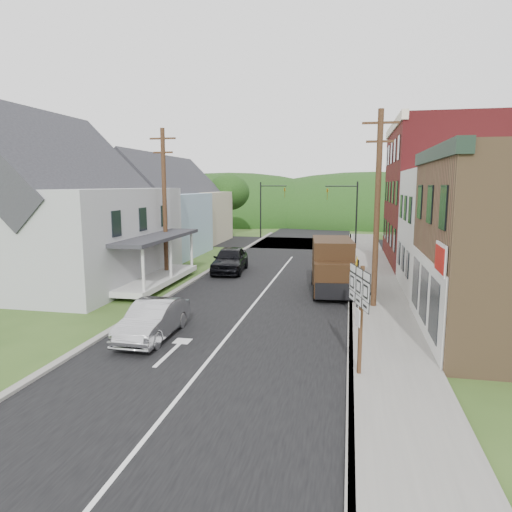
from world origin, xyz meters
The scene contains 24 objects.
ground centered at (0.00, 0.00, 0.00)m, with size 120.00×120.00×0.00m, color #2D4719.
road centered at (0.00, 10.00, 0.00)m, with size 9.00×90.00×0.02m, color black.
cross_road centered at (0.00, 27.00, 0.00)m, with size 60.00×9.00×0.02m, color black.
sidewalk_right centered at (5.90, 8.00, 0.07)m, with size 2.80×55.00×0.15m, color slate.
curb_right centered at (4.55, 8.00, 0.07)m, with size 0.20×55.00×0.15m, color slate.
curb_left centered at (-4.65, 8.00, 0.06)m, with size 0.30×55.00×0.12m, color slate.
storefront_white centered at (11.30, 7.50, 3.25)m, with size 8.00×7.00×6.50m, color silver.
storefront_red centered at (11.30, 17.00, 5.00)m, with size 8.00×12.00×10.00m, color maroon.
house_gray centered at (-12.00, 6.00, 4.23)m, with size 10.20×12.24×8.35m.
house_blue centered at (-11.00, 17.00, 3.69)m, with size 7.14×8.16×7.28m.
house_cream centered at (-11.50, 26.00, 3.69)m, with size 7.14×8.16×7.28m.
utility_pole_right centered at (5.60, 3.50, 4.66)m, with size 1.60×0.26×9.00m.
utility_pole_left centered at (-6.50, 8.00, 4.66)m, with size 1.60×0.26×9.00m.
traffic_signal_right centered at (4.30, 23.50, 3.76)m, with size 2.87×0.20×6.00m.
traffic_signal_left centered at (-4.30, 30.50, 3.76)m, with size 2.87×0.20×6.00m.
tree_left_b centered at (-17.00, 12.00, 4.88)m, with size 4.80×4.80×6.94m.
tree_left_c centered at (-19.00, 20.00, 5.94)m, with size 5.80×5.80×8.41m.
tree_left_d centered at (-9.00, 32.00, 4.88)m, with size 4.80×4.80×6.94m.
forested_ridge centered at (0.00, 55.00, 0.00)m, with size 90.00×30.00×16.00m, color black.
silver_sedan centered at (-2.72, -2.40, 0.69)m, with size 1.46×4.20×1.38m, color #ADADB2.
dark_sedan centered at (-3.24, 10.86, 0.83)m, with size 1.96×4.87×1.66m, color black.
delivery_van centered at (3.58, 6.35, 1.43)m, with size 2.54×5.25×2.83m.
route_sign_cluster centered at (4.76, -4.56, 2.26)m, with size 0.57×1.80×3.25m.
warning_sign centered at (4.77, 0.91, 1.89)m, with size 0.18×0.74×2.72m.
Camera 1 is at (4.38, -17.80, 5.70)m, focal length 32.00 mm.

